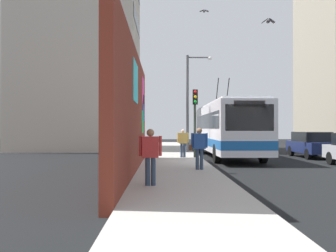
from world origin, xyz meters
name	(u,v)px	position (x,y,z in m)	size (l,w,h in m)	color
ground_plane	(205,163)	(0.00, 0.00, 0.00)	(80.00, 80.00, 0.00)	black
sidewalk_slab	(174,162)	(0.00, 1.60, 0.07)	(48.00, 3.20, 0.15)	#ADA8A0
graffiti_wall	(133,113)	(-4.50, 3.35, 2.41)	(12.95, 0.32, 4.81)	maroon
building_far_left	(80,28)	(11.89, 9.20, 10.33)	(8.18, 9.69, 20.66)	#B2A899
city_bus	(227,128)	(3.72, -1.80, 1.84)	(11.48, 2.68, 5.09)	silver
parked_car_navy	(312,144)	(3.51, -7.00, 0.83)	(4.12, 1.79, 1.58)	navy
pedestrian_at_curb	(199,145)	(-3.98, 0.73, 1.13)	(0.22, 0.75, 1.67)	#2D3F59
pedestrian_midblock	(183,141)	(1.99, 1.03, 1.08)	(0.22, 0.65, 1.60)	#2D3F59
pedestrian_near_wall	(150,152)	(-7.91, 2.55, 1.11)	(0.22, 0.66, 1.64)	#2D3F59
traffic_light	(195,111)	(1.87, 0.35, 2.77)	(0.49, 0.28, 3.87)	#2D382D
street_lamp	(190,96)	(6.42, 0.25, 4.02)	(0.44, 1.80, 6.74)	#4C4C51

